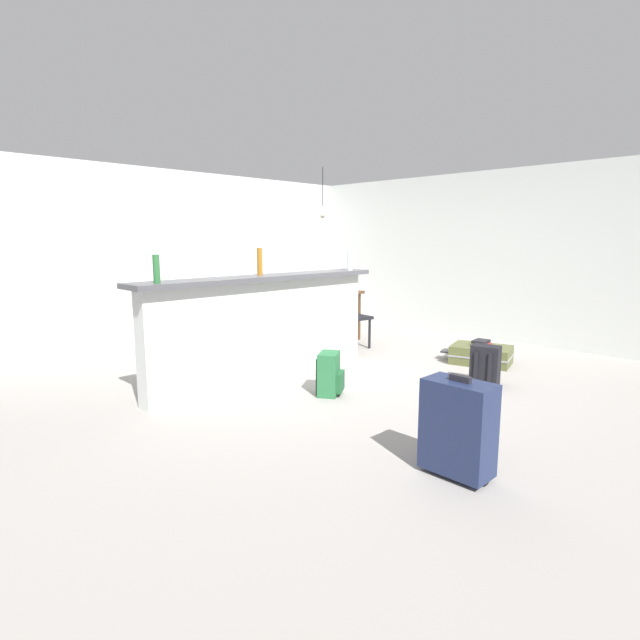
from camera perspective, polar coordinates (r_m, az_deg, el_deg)
The scene contains 17 objects.
ground_plane at distance 5.78m, azimuth 2.00°, elevation -6.10°, with size 13.00×13.00×0.05m, color gray.
wall_back at distance 7.97m, azimuth -14.36°, elevation 7.19°, with size 6.60×0.10×2.50m, color silver.
wall_right at distance 8.23m, azimuth 15.20°, elevation 7.21°, with size 0.10×6.00×2.50m, color silver.
partition_half_wall at distance 5.34m, azimuth -6.28°, elevation -1.21°, with size 2.80×0.20×1.08m, color silver.
bar_countertop at distance 5.27m, azimuth -6.39°, elevation 4.85°, with size 2.96×0.40×0.05m, color #4C4C51.
bottle_green at distance 4.52m, azimuth -18.26°, elevation 5.58°, with size 0.06×0.06×0.25m, color #2D6B38.
bottle_amber at distance 5.29m, azimuth -6.93°, elevation 6.67°, with size 0.06×0.06×0.28m, color #9E661E.
bottle_clear at distance 6.06m, azimuth 3.43°, elevation 6.77°, with size 0.06×0.06×0.22m, color silver.
dining_table at distance 7.30m, azimuth -0.03°, elevation 2.55°, with size 1.10×0.80×0.74m.
dining_chair_near_partition at distance 6.95m, azimuth 3.44°, elevation 1.09°, with size 0.46×0.46×0.93m.
dining_chair_far_side at distance 7.73m, azimuth -2.68°, elevation 1.95°, with size 0.45×0.45×0.93m.
pendant_lamp at distance 7.22m, azimuth 0.32°, elevation 12.44°, with size 0.34×0.34×0.71m.
suitcase_flat_olive at distance 6.39m, azimuth 17.97°, elevation -3.81°, with size 0.66×0.89×0.22m.
backpack_black at distance 5.47m, azimuth 18.44°, elevation -5.03°, with size 0.29×0.31×0.42m.
backpack_green at distance 4.88m, azimuth 1.12°, elevation -6.27°, with size 0.33×0.33×0.42m.
suitcase_upright_navy at distance 3.35m, azimuth 15.54°, elevation -11.74°, with size 0.24×0.44×0.67m.
book_stack at distance 6.35m, azimuth 18.04°, elevation -2.54°, with size 0.25×0.20×0.07m.
Camera 1 is at (-4.08, -3.78, 1.52)m, focal length 27.90 mm.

